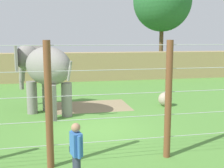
# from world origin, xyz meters

# --- Properties ---
(ground_plane) EXTENTS (120.00, 120.00, 0.00)m
(ground_plane) POSITION_xyz_m (0.00, 0.00, 0.00)
(ground_plane) COLOR #518938
(dirt_patch) EXTENTS (4.27, 2.83, 0.01)m
(dirt_patch) POSITION_xyz_m (0.15, 3.94, 0.00)
(dirt_patch) COLOR #937F5B
(dirt_patch) RESTS_ON ground
(embankment_wall) EXTENTS (36.00, 1.80, 2.43)m
(embankment_wall) POSITION_xyz_m (0.00, 13.95, 1.21)
(embankment_wall) COLOR tan
(embankment_wall) RESTS_ON ground
(elephant) EXTENTS (3.36, 4.01, 3.33)m
(elephant) POSITION_xyz_m (-2.16, 2.94, 2.21)
(elephant) COLOR gray
(elephant) RESTS_ON ground
(enrichment_ball) EXTENTS (0.75, 0.75, 0.75)m
(enrichment_ball) POSITION_xyz_m (4.20, 3.22, 0.38)
(enrichment_ball) COLOR tan
(enrichment_ball) RESTS_ON ground
(cable_fence) EXTENTS (11.79, 0.21, 3.60)m
(cable_fence) POSITION_xyz_m (-0.06, -3.20, 1.81)
(cable_fence) COLOR brown
(cable_fence) RESTS_ON ground
(zookeeper) EXTENTS (0.30, 0.58, 1.67)m
(zookeeper) POSITION_xyz_m (-1.27, -4.59, 0.93)
(zookeeper) COLOR #33384C
(zookeeper) RESTS_ON ground
(tree_left_of_centre) EXTENTS (6.21, 6.21, 10.90)m
(tree_left_of_centre) POSITION_xyz_m (9.97, 18.69, 7.62)
(tree_left_of_centre) COLOR brown
(tree_left_of_centre) RESTS_ON ground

